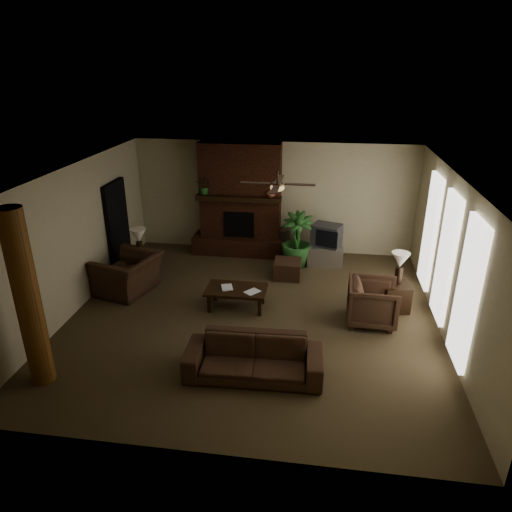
% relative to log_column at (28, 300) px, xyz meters
% --- Properties ---
extents(room_shell, '(7.00, 7.00, 7.00)m').
position_rel_log_column_xyz_m(room_shell, '(2.95, 2.40, 0.00)').
color(room_shell, '#4C3D26').
rests_on(room_shell, ground).
extents(fireplace, '(2.40, 0.70, 2.80)m').
position_rel_log_column_xyz_m(fireplace, '(2.15, 5.62, -0.24)').
color(fireplace, '#482213').
rests_on(fireplace, ground).
extents(windows, '(0.08, 3.65, 2.35)m').
position_rel_log_column_xyz_m(windows, '(6.40, 2.60, -0.05)').
color(windows, white).
rests_on(windows, ground).
extents(log_column, '(0.36, 0.36, 2.80)m').
position_rel_log_column_xyz_m(log_column, '(0.00, 0.00, 0.00)').
color(log_column, brown).
rests_on(log_column, ground).
extents(doorway, '(0.10, 1.00, 2.10)m').
position_rel_log_column_xyz_m(doorway, '(-0.49, 4.20, -0.35)').
color(doorway, black).
rests_on(doorway, ground).
extents(ceiling_fan, '(1.35, 1.35, 0.37)m').
position_rel_log_column_xyz_m(ceiling_fan, '(3.35, 2.70, 1.13)').
color(ceiling_fan, black).
rests_on(ceiling_fan, ceiling).
extents(sofa, '(2.16, 0.70, 0.84)m').
position_rel_log_column_xyz_m(sofa, '(3.23, 0.59, -0.98)').
color(sofa, '#3D271A').
rests_on(sofa, ground).
extents(armchair_left, '(1.10, 1.41, 1.08)m').
position_rel_log_column_xyz_m(armchair_left, '(0.15, 3.08, -0.86)').
color(armchair_left, '#3D271A').
rests_on(armchair_left, ground).
extents(armchair_right, '(0.87, 0.92, 0.92)m').
position_rel_log_column_xyz_m(armchair_right, '(5.20, 2.49, -0.94)').
color(armchair_right, '#3D271A').
rests_on(armchair_right, ground).
extents(coffee_table, '(1.20, 0.70, 0.43)m').
position_rel_log_column_xyz_m(coffee_table, '(2.57, 2.68, -1.03)').
color(coffee_table, black).
rests_on(coffee_table, ground).
extents(ottoman, '(0.60, 0.60, 0.40)m').
position_rel_log_column_xyz_m(ottoman, '(3.47, 4.26, -1.20)').
color(ottoman, '#3D271A').
rests_on(ottoman, ground).
extents(tv_stand, '(0.91, 0.60, 0.50)m').
position_rel_log_column_xyz_m(tv_stand, '(4.28, 5.11, -1.15)').
color(tv_stand, '#B9B9BB').
rests_on(tv_stand, ground).
extents(tv, '(0.78, 0.71, 0.52)m').
position_rel_log_column_xyz_m(tv, '(4.32, 5.10, -0.64)').
color(tv, '#333335').
rests_on(tv, tv_stand).
extents(floor_vase, '(0.34, 0.34, 0.77)m').
position_rel_log_column_xyz_m(floor_vase, '(3.25, 5.55, -0.97)').
color(floor_vase, '#2C2318').
rests_on(floor_vase, ground).
extents(floor_plant, '(0.77, 1.33, 0.74)m').
position_rel_log_column_xyz_m(floor_plant, '(3.62, 4.95, -1.03)').
color(floor_plant, '#295923').
rests_on(floor_plant, ground).
extents(side_table_left, '(0.66, 0.66, 0.55)m').
position_rel_log_column_xyz_m(side_table_left, '(0.16, 3.66, -1.12)').
color(side_table_left, black).
rests_on(side_table_left, ground).
extents(lamp_left, '(0.44, 0.44, 0.65)m').
position_rel_log_column_xyz_m(lamp_left, '(0.20, 3.71, -0.40)').
color(lamp_left, black).
rests_on(lamp_left, side_table_left).
extents(side_table_right, '(0.58, 0.58, 0.55)m').
position_rel_log_column_xyz_m(side_table_right, '(5.70, 3.06, -1.12)').
color(side_table_right, black).
rests_on(side_table_right, ground).
extents(lamp_right, '(0.37, 0.37, 0.65)m').
position_rel_log_column_xyz_m(lamp_right, '(5.72, 3.12, -0.40)').
color(lamp_right, black).
rests_on(lamp_right, side_table_right).
extents(mantel_plant, '(0.44, 0.47, 0.33)m').
position_rel_log_column_xyz_m(mantel_plant, '(1.31, 5.43, 0.32)').
color(mantel_plant, '#295923').
rests_on(mantel_plant, fireplace).
extents(mantel_vase, '(0.25, 0.26, 0.22)m').
position_rel_log_column_xyz_m(mantel_vase, '(2.94, 5.40, 0.27)').
color(mantel_vase, brown).
rests_on(mantel_vase, fireplace).
extents(book_a, '(0.21, 0.09, 0.29)m').
position_rel_log_column_xyz_m(book_a, '(2.29, 2.63, -0.83)').
color(book_a, '#999999').
rests_on(book_a, coffee_table).
extents(book_b, '(0.18, 0.15, 0.29)m').
position_rel_log_column_xyz_m(book_b, '(2.83, 2.62, -0.82)').
color(book_b, '#999999').
rests_on(book_b, coffee_table).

